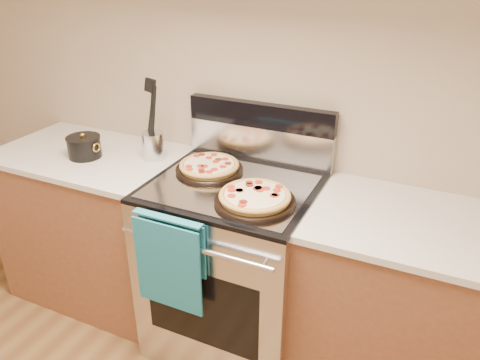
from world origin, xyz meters
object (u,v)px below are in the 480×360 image
at_px(pepperoni_pizza_back, 209,167).
at_px(range_body, 234,267).
at_px(pepperoni_pizza_front, 255,198).
at_px(utensil_crock, 153,146).
at_px(saucepan, 84,148).

bearing_deg(pepperoni_pizza_back, range_body, -23.18).
distance_m(pepperoni_pizza_back, pepperoni_pizza_front, 0.38).
height_order(range_body, pepperoni_pizza_front, pepperoni_pizza_front).
relative_size(pepperoni_pizza_back, utensil_crock, 2.25).
relative_size(pepperoni_pizza_front, saucepan, 2.02).
bearing_deg(pepperoni_pizza_back, utensil_crock, 172.69).
height_order(range_body, saucepan, saucepan).
distance_m(pepperoni_pizza_back, utensil_crock, 0.36).
xyz_separation_m(pepperoni_pizza_back, utensil_crock, (-0.35, 0.05, 0.03)).
bearing_deg(utensil_crock, saucepan, -158.31).
relative_size(pepperoni_pizza_front, utensil_crock, 2.38).
bearing_deg(pepperoni_pizza_front, saucepan, 173.93).
height_order(pepperoni_pizza_front, utensil_crock, utensil_crock).
distance_m(range_body, saucepan, 1.00).
relative_size(pepperoni_pizza_back, saucepan, 1.90).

